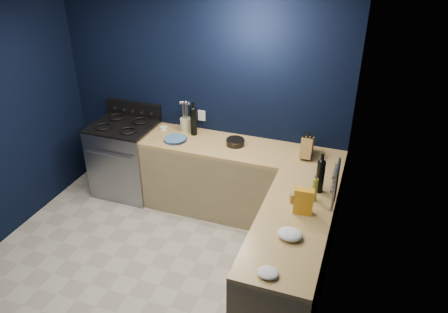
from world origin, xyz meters
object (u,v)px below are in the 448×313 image
at_px(plate_stack, 175,139).
at_px(utensil_crock, 186,125).
at_px(knife_block, 307,148).
at_px(gas_range, 126,159).
at_px(crouton_bag, 304,201).

distance_m(plate_stack, utensil_crock, 0.29).
bearing_deg(knife_block, gas_range, -179.43).
relative_size(gas_range, utensil_crock, 5.57).
bearing_deg(plate_stack, crouton_bag, -28.51).
bearing_deg(crouton_bag, gas_range, 154.17).
relative_size(utensil_crock, knife_block, 0.75).
relative_size(plate_stack, knife_block, 1.15).
xyz_separation_m(gas_range, crouton_bag, (2.42, -0.99, 0.56)).
xyz_separation_m(plate_stack, crouton_bag, (1.67, -0.91, 0.11)).
distance_m(knife_block, crouton_bag, 1.05).
height_order(plate_stack, crouton_bag, crouton_bag).
bearing_deg(crouton_bag, knife_block, 94.92).
bearing_deg(plate_stack, knife_block, 4.88).
relative_size(utensil_crock, crouton_bag, 0.67).
bearing_deg(utensil_crock, knife_block, -5.74).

